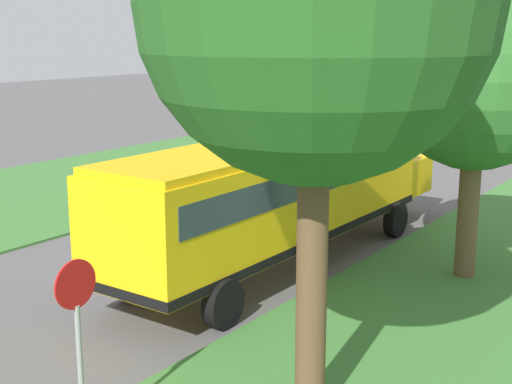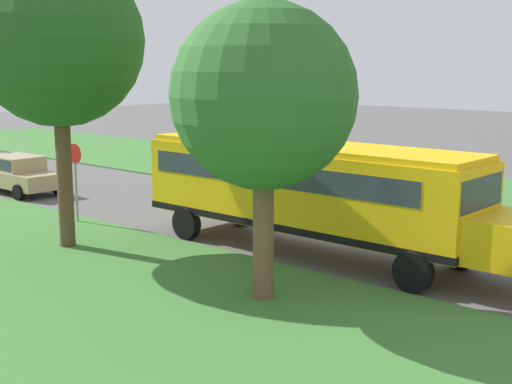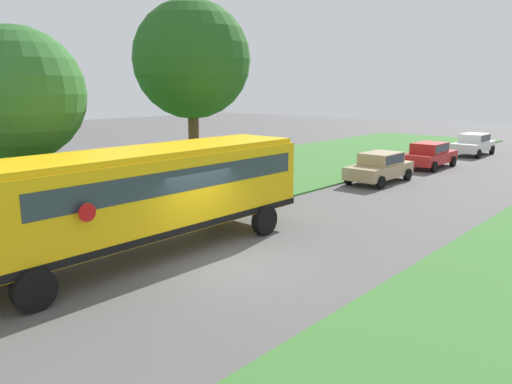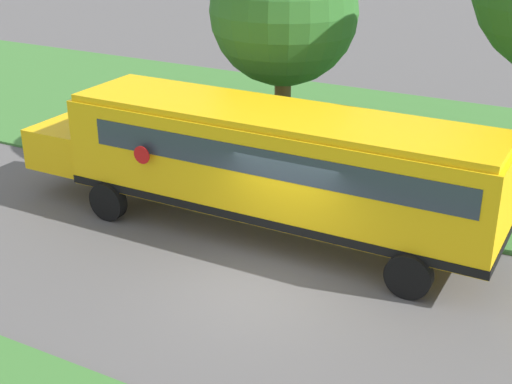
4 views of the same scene
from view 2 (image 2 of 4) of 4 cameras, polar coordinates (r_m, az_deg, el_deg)
name	(u,v)px [view 2 (image 2 of 4)]	position (r m, az deg, el deg)	size (l,w,h in m)	color
ground_plane	(330,233)	(23.15, 5.97, -3.26)	(120.00, 120.00, 0.00)	#565454
grass_verge	(64,312)	(16.36, -15.07, -9.22)	(12.00, 80.00, 0.08)	#3D7533
grass_far_side	(456,194)	(30.79, 15.73, -0.13)	(10.00, 80.00, 0.07)	#3D7533
school_bus	(314,187)	(20.25, 4.65, 0.37)	(2.85, 12.42, 3.16)	yellow
car_tan_nearest	(18,172)	(31.57, -18.54, 1.52)	(2.02, 4.40, 1.56)	tan
oak_tree_beside_bus	(268,95)	(15.74, 0.99, 7.79)	(4.17, 4.17, 6.78)	brown
oak_tree_roadside_mid	(59,42)	(21.27, -15.52, 11.47)	(4.88, 4.88, 8.46)	brown
stop_sign	(76,173)	(24.77, -14.24, 1.46)	(0.08, 0.68, 2.74)	gray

